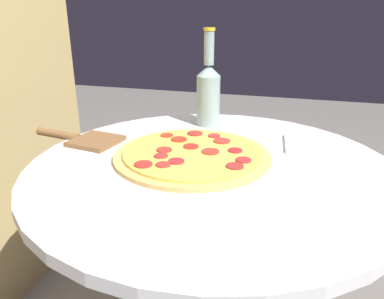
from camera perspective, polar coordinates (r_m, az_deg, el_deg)
table at (r=0.95m, az=2.82°, el=-12.62°), size 0.85×0.85×0.75m
pizza at (r=0.90m, az=0.01°, el=-0.72°), size 0.37×0.37×0.02m
beer_bottle at (r=1.12m, az=2.51°, el=8.87°), size 0.07×0.07×0.28m
pizza_paddle at (r=1.05m, az=-16.14°, el=1.55°), size 0.13×0.27×0.02m
napkin at (r=1.01m, az=16.31°, el=0.82°), size 0.14×0.09×0.01m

